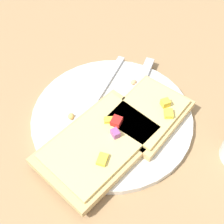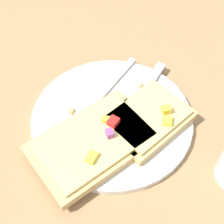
{
  "view_description": "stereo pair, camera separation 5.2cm",
  "coord_description": "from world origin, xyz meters",
  "px_view_note": "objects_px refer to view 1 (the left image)",
  "views": [
    {
      "loc": [
        -0.2,
        0.25,
        0.44
      ],
      "look_at": [
        0.0,
        0.0,
        0.02
      ],
      "focal_mm": 50.0,
      "sensor_mm": 36.0,
      "label": 1
    },
    {
      "loc": [
        -0.24,
        0.21,
        0.44
      ],
      "look_at": [
        0.0,
        0.0,
        0.02
      ],
      "focal_mm": 50.0,
      "sensor_mm": 36.0,
      "label": 2
    }
  ],
  "objects_px": {
    "pizza_slice_main": "(100,144)",
    "pizza_slice_corner": "(148,114)",
    "knife": "(137,90)",
    "fork": "(94,102)",
    "plate": "(112,118)"
  },
  "relations": [
    {
      "from": "pizza_slice_main",
      "to": "pizza_slice_corner",
      "type": "relative_size",
      "value": 1.44
    },
    {
      "from": "plate",
      "to": "knife",
      "type": "bearing_deg",
      "value": -90.82
    },
    {
      "from": "pizza_slice_main",
      "to": "fork",
      "type": "bearing_deg",
      "value": 51.2
    },
    {
      "from": "knife",
      "to": "pizza_slice_main",
      "type": "xyz_separation_m",
      "value": [
        -0.02,
        0.13,
        0.01
      ]
    },
    {
      "from": "fork",
      "to": "pizza_slice_corner",
      "type": "xyz_separation_m",
      "value": [
        -0.09,
        -0.03,
        0.01
      ]
    },
    {
      "from": "knife",
      "to": "pizza_slice_main",
      "type": "height_order",
      "value": "pizza_slice_main"
    },
    {
      "from": "fork",
      "to": "knife",
      "type": "xyz_separation_m",
      "value": [
        -0.04,
        -0.07,
        0.0
      ]
    },
    {
      "from": "pizza_slice_main",
      "to": "pizza_slice_corner",
      "type": "xyz_separation_m",
      "value": [
        -0.02,
        -0.1,
        -0.0
      ]
    },
    {
      "from": "knife",
      "to": "plate",
      "type": "bearing_deg",
      "value": -19.52
    },
    {
      "from": "pizza_slice_main",
      "to": "pizza_slice_corner",
      "type": "distance_m",
      "value": 0.1
    },
    {
      "from": "plate",
      "to": "pizza_slice_main",
      "type": "height_order",
      "value": "pizza_slice_main"
    },
    {
      "from": "knife",
      "to": "pizza_slice_corner",
      "type": "xyz_separation_m",
      "value": [
        -0.05,
        0.04,
        0.01
      ]
    },
    {
      "from": "fork",
      "to": "knife",
      "type": "distance_m",
      "value": 0.08
    },
    {
      "from": "plate",
      "to": "fork",
      "type": "xyz_separation_m",
      "value": [
        0.04,
        -0.0,
        0.01
      ]
    },
    {
      "from": "knife",
      "to": "pizza_slice_corner",
      "type": "bearing_deg",
      "value": 33.33
    }
  ]
}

